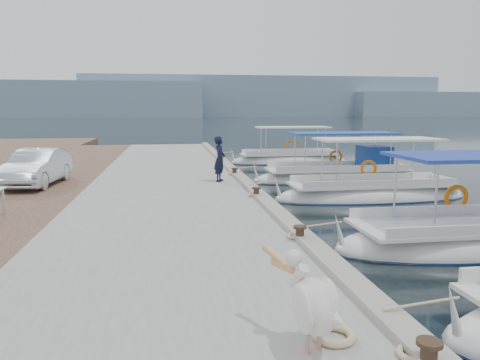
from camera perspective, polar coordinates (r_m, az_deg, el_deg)
name	(u,v)px	position (r m, az deg, el deg)	size (l,w,h in m)	color
ground	(278,224)	(13.55, 4.62, -5.34)	(400.00, 400.00, 0.00)	black
concrete_quay	(171,189)	(18.04, -8.38, -1.09)	(6.00, 40.00, 0.50)	gray
quay_curb	(243,179)	(18.22, 0.38, 0.08)	(0.44, 40.00, 0.12)	gray
cobblestone_strip	(33,192)	(18.71, -23.87, -1.39)	(4.00, 40.00, 0.50)	brown
distant_hills	(240,100)	(216.80, 0.04, 9.74)	(330.00, 60.00, 18.00)	#748CA1
fishing_caique_b	(471,243)	(12.47, 26.35, -6.86)	(6.84, 2.45, 2.83)	silver
fishing_caique_c	(371,196)	(17.82, 15.69, -1.85)	(7.33, 2.10, 2.83)	silver
fishing_caique_d	(339,177)	(21.94, 11.99, 0.36)	(7.91, 2.25, 2.83)	silver
fishing_caique_e	(289,161)	(28.84, 6.04, 2.31)	(7.29, 1.97, 2.83)	silver
mooring_bollards	(256,191)	(14.77, 2.00, -1.40)	(0.28, 20.28, 0.33)	black
pelican	(312,303)	(5.58, 8.80, -14.56)	(0.81, 1.41, 1.10)	tan
fisherman	(220,159)	(18.00, -2.49, 2.58)	(0.64, 0.42, 1.74)	black
parked_car	(37,167)	(18.65, -23.53, 1.44)	(1.41, 4.03, 1.33)	silver
rope_coil	(334,335)	(6.06, 11.35, -18.09)	(0.54, 0.54, 0.10)	#C6B284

